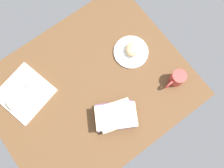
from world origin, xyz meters
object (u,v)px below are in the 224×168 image
at_px(square_plate, 25,93).
at_px(book_stack, 116,116).
at_px(sauce_cup, 29,83).
at_px(coffee_mug, 177,79).
at_px(scone_pastry, 132,49).
at_px(breakfast_wrap, 18,99).
at_px(round_plate, 131,52).

xyz_separation_m(square_plate, book_stack, (-0.33, 0.41, 0.04)).
bearing_deg(sauce_cup, coffee_mug, 144.92).
xyz_separation_m(book_stack, coffee_mug, (-0.40, 0.04, 0.01)).
xyz_separation_m(sauce_cup, book_stack, (-0.28, 0.44, 0.01)).
bearing_deg(scone_pastry, coffee_mug, 107.69).
xyz_separation_m(scone_pastry, book_stack, (0.30, 0.25, 0.00)).
height_order(square_plate, book_stack, book_stack).
bearing_deg(scone_pastry, sauce_cup, -17.73).
xyz_separation_m(square_plate, sauce_cup, (-0.05, -0.03, 0.02)).
distance_m(scone_pastry, square_plate, 0.65).
xyz_separation_m(breakfast_wrap, coffee_mug, (-0.77, 0.43, 0.01)).
bearing_deg(coffee_mug, book_stack, -5.31).
relative_size(scone_pastry, book_stack, 0.34).
distance_m(breakfast_wrap, book_stack, 0.54).
bearing_deg(coffee_mug, breakfast_wrap, -29.04).
height_order(round_plate, book_stack, book_stack).
bearing_deg(round_plate, book_stack, 39.71).
xyz_separation_m(round_plate, sauce_cup, (0.58, -0.19, 0.02)).
bearing_deg(square_plate, coffee_mug, 148.38).
distance_m(scone_pastry, coffee_mug, 0.30).
bearing_deg(scone_pastry, book_stack, 39.37).
distance_m(scone_pastry, sauce_cup, 0.61).
relative_size(breakfast_wrap, coffee_mug, 0.87).
relative_size(scone_pastry, coffee_mug, 0.66).
distance_m(sauce_cup, coffee_mug, 0.82).
height_order(scone_pastry, book_stack, book_stack).
height_order(book_stack, coffee_mug, coffee_mug).
distance_m(round_plate, breakfast_wrap, 0.69).
xyz_separation_m(round_plate, coffee_mug, (-0.10, 0.29, 0.04)).
distance_m(round_plate, scone_pastry, 0.03).
xyz_separation_m(scone_pastry, sauce_cup, (0.58, -0.19, -0.01)).
bearing_deg(sauce_cup, scone_pastry, 162.27).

